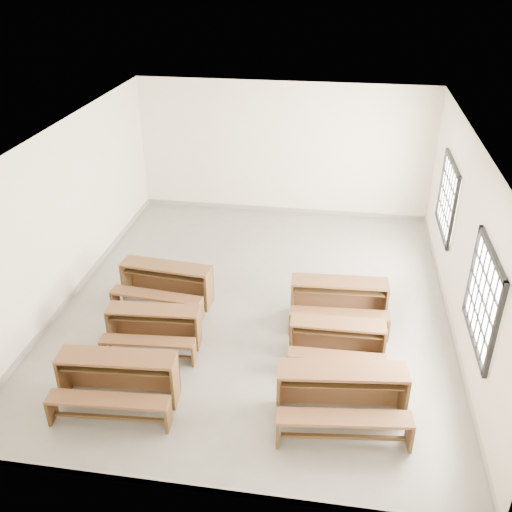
% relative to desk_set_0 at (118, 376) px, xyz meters
% --- Properties ---
extents(room, '(8.50, 8.50, 3.20)m').
position_rel_desk_set_0_xyz_m(room, '(1.65, 2.86, 1.70)').
color(room, gray).
rests_on(room, ground).
extents(desk_set_0, '(1.75, 1.00, 0.76)m').
position_rel_desk_set_0_xyz_m(desk_set_0, '(0.00, 0.00, 0.00)').
color(desk_set_0, brown).
rests_on(desk_set_0, ground).
extents(desk_set_1, '(1.57, 0.89, 0.68)m').
position_rel_desk_set_0_xyz_m(desk_set_1, '(0.09, 1.36, -0.05)').
color(desk_set_1, brown).
rests_on(desk_set_1, ground).
extents(desk_set_2, '(1.76, 1.03, 0.76)m').
position_rel_desk_set_0_xyz_m(desk_set_2, '(-0.08, 2.65, -0.00)').
color(desk_set_2, brown).
rests_on(desk_set_2, ground).
extents(desk_set_3, '(1.88, 1.13, 0.81)m').
position_rel_desk_set_0_xyz_m(desk_set_3, '(3.18, 0.16, 0.02)').
color(desk_set_3, brown).
rests_on(desk_set_3, ground).
extents(desk_set_4, '(1.52, 0.81, 0.68)m').
position_rel_desk_set_0_xyz_m(desk_set_4, '(3.09, 1.45, -0.05)').
color(desk_set_4, brown).
rests_on(desk_set_4, ground).
extents(desk_set_5, '(1.73, 0.97, 0.76)m').
position_rel_desk_set_0_xyz_m(desk_set_5, '(3.08, 2.58, -0.00)').
color(desk_set_5, brown).
rests_on(desk_set_5, ground).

